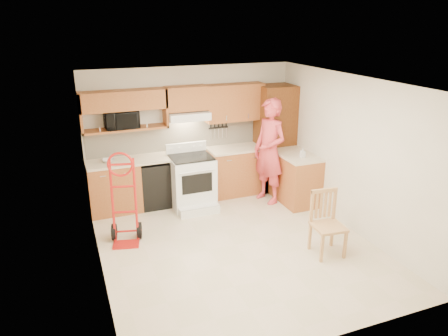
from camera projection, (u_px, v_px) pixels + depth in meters
floor at (236, 245)px, 6.57m from camera, size 4.00×4.50×0.02m
ceiling at (237, 81)px, 5.73m from camera, size 4.00×4.50×0.02m
wall_back at (191, 132)px, 8.14m from camera, size 4.00×0.02×2.50m
wall_front at (326, 241)px, 4.17m from camera, size 4.00×0.02×2.50m
wall_left at (93, 188)px, 5.47m from camera, size 0.02×4.50×2.50m
wall_right at (351, 154)px, 6.84m from camera, size 0.02×4.50×2.50m
backsplash at (191, 135)px, 8.13m from camera, size 3.92×0.03×0.55m
lower_cab_left at (114, 187)px, 7.60m from camera, size 0.90×0.60×0.90m
dishwasher at (156, 183)px, 7.87m from camera, size 0.60×0.60×0.85m
lower_cab_right at (236, 171)px, 8.42m from camera, size 1.14×0.60×0.90m
countertop_left at (129, 161)px, 7.55m from camera, size 1.50×0.63×0.04m
countertop_right at (237, 148)px, 8.26m from camera, size 1.14×0.63×0.04m
cab_return_right at (295, 179)px, 8.01m from camera, size 0.60×1.00×0.90m
countertop_return at (297, 155)px, 7.85m from camera, size 0.63×1.00×0.04m
pantry_tall at (274, 138)px, 8.50m from camera, size 0.70×0.60×2.10m
upper_cab_left at (123, 100)px, 7.31m from camera, size 1.50×0.33×0.34m
upper_shelf_mw at (126, 129)px, 7.48m from camera, size 1.50×0.33×0.04m
upper_cab_center at (186, 98)px, 7.71m from camera, size 0.76×0.33×0.44m
upper_cab_right at (234, 102)px, 8.08m from camera, size 1.14×0.33×0.70m
range_hood at (188, 116)px, 7.76m from camera, size 0.76×0.46×0.14m
knife_strip at (219, 131)px, 8.28m from camera, size 0.40×0.05×0.29m
microwave at (121, 119)px, 7.40m from camera, size 0.59×0.42×0.31m
range at (193, 178)px, 7.72m from camera, size 0.77×1.02×1.14m
person at (269, 151)px, 7.85m from camera, size 0.66×0.82×1.97m
hand_truck at (124, 203)px, 6.44m from camera, size 0.62×0.59×1.33m
dining_chair at (329, 224)px, 6.17m from camera, size 0.47×0.51×0.97m
soap_bottle at (303, 153)px, 7.64m from camera, size 0.08×0.08×0.18m
bowl at (109, 161)px, 7.41m from camera, size 0.24×0.24×0.05m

